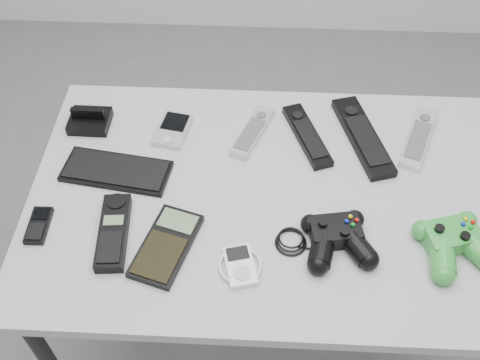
{
  "coord_description": "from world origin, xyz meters",
  "views": [
    {
      "loc": [
        -0.06,
        -0.7,
        1.68
      ],
      "look_at": [
        -0.1,
        0.1,
        0.73
      ],
      "focal_mm": 42.0,
      "sensor_mm": 36.0,
      "label": 1
    }
  ],
  "objects_px": {
    "mp3_player": "(240,266)",
    "cordless_handset": "(113,232)",
    "remote_silver_a": "(253,131)",
    "mobile_phone": "(39,225)",
    "desk": "(270,211)",
    "pda": "(172,130)",
    "pda_keyboard": "(116,171)",
    "remote_black_a": "(307,135)",
    "remote_black_b": "(363,136)",
    "calculator": "(166,245)",
    "controller_green": "(455,242)",
    "remote_silver_b": "(419,137)",
    "controller_black": "(337,237)"
  },
  "relations": [
    {
      "from": "remote_black_a",
      "to": "controller_black",
      "type": "bearing_deg",
      "value": -100.91
    },
    {
      "from": "pda_keyboard",
      "to": "mobile_phone",
      "type": "height_order",
      "value": "same"
    },
    {
      "from": "remote_black_a",
      "to": "cordless_handset",
      "type": "bearing_deg",
      "value": -163.79
    },
    {
      "from": "mp3_player",
      "to": "cordless_handset",
      "type": "bearing_deg",
      "value": 151.95
    },
    {
      "from": "desk",
      "to": "controller_green",
      "type": "height_order",
      "value": "controller_green"
    },
    {
      "from": "controller_black",
      "to": "cordless_handset",
      "type": "bearing_deg",
      "value": 170.77
    },
    {
      "from": "desk",
      "to": "remote_silver_b",
      "type": "relative_size",
      "value": 5.05
    },
    {
      "from": "remote_silver_b",
      "to": "calculator",
      "type": "relative_size",
      "value": 1.15
    },
    {
      "from": "remote_silver_a",
      "to": "mobile_phone",
      "type": "bearing_deg",
      "value": -124.19
    },
    {
      "from": "remote_black_a",
      "to": "remote_silver_b",
      "type": "distance_m",
      "value": 0.27
    },
    {
      "from": "calculator",
      "to": "controller_green",
      "type": "height_order",
      "value": "controller_green"
    },
    {
      "from": "remote_black_b",
      "to": "controller_green",
      "type": "bearing_deg",
      "value": -79.68
    },
    {
      "from": "controller_black",
      "to": "controller_green",
      "type": "relative_size",
      "value": 1.51
    },
    {
      "from": "pda_keyboard",
      "to": "remote_black_a",
      "type": "distance_m",
      "value": 0.45
    },
    {
      "from": "remote_silver_b",
      "to": "controller_green",
      "type": "height_order",
      "value": "controller_green"
    },
    {
      "from": "calculator",
      "to": "controller_green",
      "type": "relative_size",
      "value": 1.13
    },
    {
      "from": "remote_black_a",
      "to": "mobile_phone",
      "type": "bearing_deg",
      "value": -173.49
    },
    {
      "from": "pda",
      "to": "controller_green",
      "type": "bearing_deg",
      "value": -16.23
    },
    {
      "from": "remote_silver_a",
      "to": "remote_black_a",
      "type": "bearing_deg",
      "value": 18.43
    },
    {
      "from": "pda",
      "to": "remote_silver_b",
      "type": "xyz_separation_m",
      "value": [
        0.59,
        0.0,
        0.0
      ]
    },
    {
      "from": "desk",
      "to": "controller_black",
      "type": "relative_size",
      "value": 4.35
    },
    {
      "from": "remote_silver_a",
      "to": "controller_black",
      "type": "bearing_deg",
      "value": -37.89
    },
    {
      "from": "remote_black_b",
      "to": "calculator",
      "type": "distance_m",
      "value": 0.54
    },
    {
      "from": "calculator",
      "to": "mp3_player",
      "type": "bearing_deg",
      "value": 2.08
    },
    {
      "from": "desk",
      "to": "controller_green",
      "type": "xyz_separation_m",
      "value": [
        0.37,
        -0.13,
        0.09
      ]
    },
    {
      "from": "remote_black_b",
      "to": "remote_silver_a",
      "type": "bearing_deg",
      "value": 162.28
    },
    {
      "from": "controller_green",
      "to": "pda",
      "type": "bearing_deg",
      "value": 137.19
    },
    {
      "from": "remote_silver_a",
      "to": "pda_keyboard",
      "type": "bearing_deg",
      "value": -133.84
    },
    {
      "from": "pda_keyboard",
      "to": "controller_black",
      "type": "bearing_deg",
      "value": -10.76
    },
    {
      "from": "mp3_player",
      "to": "remote_black_a",
      "type": "bearing_deg",
      "value": 54.54
    },
    {
      "from": "mobile_phone",
      "to": "controller_black",
      "type": "distance_m",
      "value": 0.62
    },
    {
      "from": "calculator",
      "to": "controller_black",
      "type": "relative_size",
      "value": 0.75
    },
    {
      "from": "mp3_player",
      "to": "controller_green",
      "type": "relative_size",
      "value": 0.57
    },
    {
      "from": "controller_green",
      "to": "remote_black_b",
      "type": "bearing_deg",
      "value": 100.7
    },
    {
      "from": "pda",
      "to": "remote_black_a",
      "type": "height_order",
      "value": "remote_black_a"
    },
    {
      "from": "mp3_player",
      "to": "controller_green",
      "type": "height_order",
      "value": "controller_green"
    },
    {
      "from": "remote_silver_a",
      "to": "remote_black_a",
      "type": "distance_m",
      "value": 0.13
    },
    {
      "from": "remote_black_b",
      "to": "remote_silver_b",
      "type": "height_order",
      "value": "remote_black_b"
    },
    {
      "from": "remote_black_a",
      "to": "remote_black_b",
      "type": "bearing_deg",
      "value": -19.82
    },
    {
      "from": "desk",
      "to": "mp3_player",
      "type": "xyz_separation_m",
      "value": [
        -0.06,
        -0.19,
        0.07
      ]
    },
    {
      "from": "remote_black_b",
      "to": "mp3_player",
      "type": "bearing_deg",
      "value": -143.08
    },
    {
      "from": "remote_silver_a",
      "to": "remote_black_b",
      "type": "distance_m",
      "value": 0.26
    },
    {
      "from": "desk",
      "to": "pda",
      "type": "distance_m",
      "value": 0.31
    },
    {
      "from": "remote_silver_a",
      "to": "controller_black",
      "type": "distance_m",
      "value": 0.36
    },
    {
      "from": "remote_black_b",
      "to": "calculator",
      "type": "xyz_separation_m",
      "value": [
        -0.43,
        -0.33,
        -0.0
      ]
    },
    {
      "from": "mp3_player",
      "to": "pda",
      "type": "bearing_deg",
      "value": 101.67
    },
    {
      "from": "cordless_handset",
      "to": "calculator",
      "type": "height_order",
      "value": "cordless_handset"
    },
    {
      "from": "remote_silver_a",
      "to": "remote_silver_b",
      "type": "height_order",
      "value": "remote_silver_b"
    },
    {
      "from": "remote_silver_a",
      "to": "cordless_handset",
      "type": "distance_m",
      "value": 0.42
    },
    {
      "from": "pda",
      "to": "cordless_handset",
      "type": "relative_size",
      "value": 0.61
    }
  ]
}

